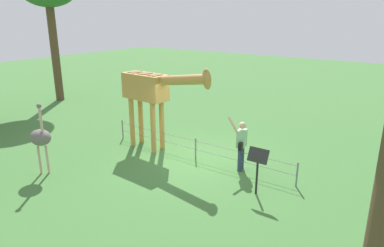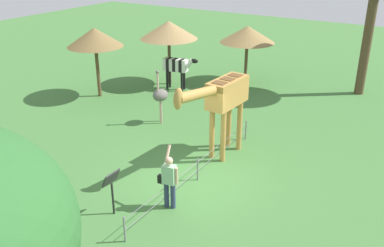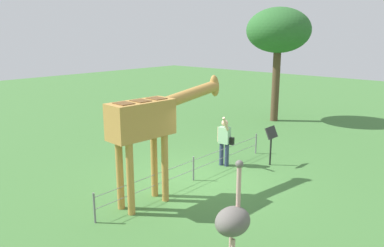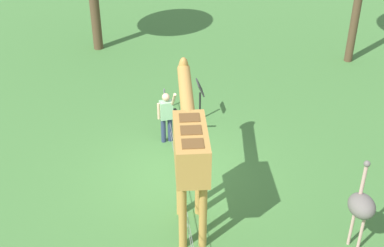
% 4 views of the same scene
% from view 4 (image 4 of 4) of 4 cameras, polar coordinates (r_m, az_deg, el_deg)
% --- Properties ---
extents(ground_plane, '(60.00, 60.00, 0.00)m').
position_cam_4_polar(ground_plane, '(14.07, -1.26, -5.58)').
color(ground_plane, '#427538').
extents(giraffe, '(3.75, 0.81, 3.18)m').
position_cam_4_polar(giraffe, '(11.38, -0.22, -2.38)').
color(giraffe, '#BC8942').
rests_on(giraffe, ground_plane).
extents(visitor, '(0.57, 0.57, 1.76)m').
position_cam_4_polar(visitor, '(14.92, -2.77, 0.98)').
color(visitor, navy).
rests_on(visitor, ground_plane).
extents(ostrich, '(0.70, 0.56, 2.25)m').
position_cam_4_polar(ostrich, '(11.84, 17.98, -8.53)').
color(ostrich, '#CC9E93').
rests_on(ostrich, ground_plane).
extents(info_sign, '(0.56, 0.21, 1.32)m').
position_cam_4_polar(info_sign, '(15.94, 0.88, 3.37)').
color(info_sign, black).
rests_on(info_sign, ground_plane).
extents(wire_fence, '(7.05, 0.05, 0.75)m').
position_cam_4_polar(wire_fence, '(13.82, -1.73, -4.28)').
color(wire_fence, slate).
rests_on(wire_fence, ground_plane).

